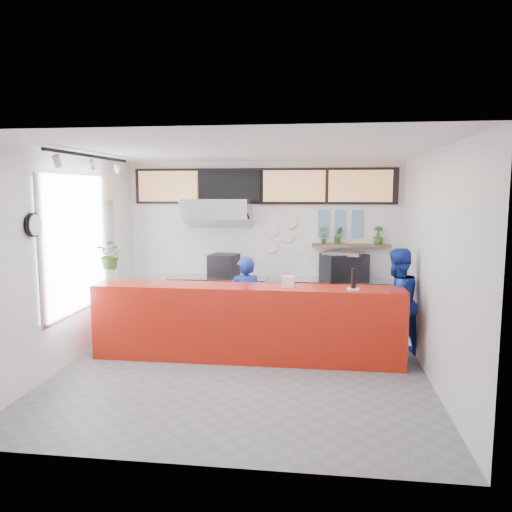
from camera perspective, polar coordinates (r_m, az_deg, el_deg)
The scene contains 45 objects.
floor at distance 7.14m, azimuth -1.56°, elevation -12.75°, with size 5.00×5.00×0.00m, color slate.
ceiling at distance 6.72m, azimuth -1.65°, elevation 12.01°, with size 5.00×5.00×0.00m, color silver.
wall_back at distance 9.23m, azimuth 0.82°, elevation 1.45°, with size 5.00×5.00×0.00m, color white.
wall_left at distance 7.57m, azimuth -20.63°, elevation -0.35°, with size 5.00×5.00×0.00m, color white.
wall_right at distance 6.85m, azimuth 19.55°, elevation -1.09°, with size 5.00×5.00×0.00m, color white.
service_counter at distance 7.35m, azimuth -1.08°, elevation -7.65°, with size 4.50×0.60×1.10m, color red.
cream_band at distance 9.17m, azimuth 0.83°, elevation 8.29°, with size 5.00×0.02×0.80m, color beige.
prep_bench at distance 9.23m, azimuth -4.36°, elevation -5.17°, with size 1.80×0.60×0.90m, color #B2B5BA.
panini_oven at distance 9.09m, azimuth -3.70°, elevation -1.13°, with size 0.47×0.47×0.42m, color black.
extraction_hood at distance 8.97m, azimuth -4.54°, elevation 5.42°, with size 1.20×0.70×0.35m, color #B2B5BA.
hood_lip at distance 8.98m, azimuth -4.52°, elevation 4.14°, with size 1.20×0.70×0.08m, color #B2B5BA.
right_bench at distance 9.06m, azimuth 10.10°, elevation -5.52°, with size 1.80×0.60×0.90m, color #B2B5BA.
espresso_machine at distance 8.93m, azimuth 10.01°, elevation -1.23°, with size 0.73×0.52×0.47m, color black.
espresso_tray at distance 8.90m, azimuth 10.05°, elevation 0.33°, with size 0.66×0.46×0.06m, color #B3B7BB.
herb_shelf at distance 9.09m, azimuth 10.82°, elevation 1.22°, with size 1.40×0.18×0.04m, color brown.
menu_board_far_left at distance 9.42m, azimuth -9.99°, elevation 7.86°, with size 1.10×0.10×0.55m, color tan.
menu_board_mid_left at distance 9.15m, azimuth -2.96°, elevation 7.97°, with size 1.10×0.10×0.55m, color black.
menu_board_mid_right at distance 9.01m, azimuth 4.38°, elevation 7.97°, with size 1.10×0.10×0.55m, color tan.
menu_board_far_right at distance 9.03m, azimuth 11.82°, elevation 7.84°, with size 1.10×0.10×0.55m, color tan.
soffit at distance 9.14m, azimuth 0.80°, elevation 7.98°, with size 4.80×0.04×0.65m, color black.
window_pane at distance 7.80m, azimuth -19.48°, elevation 1.39°, with size 0.04×2.20×1.90m, color silver.
window_frame at distance 7.79m, azimuth -19.35°, elevation 1.39°, with size 0.03×2.30×2.00m, color #B2B5BA.
wall_clock_rim at distance 6.72m, azimuth -24.14°, elevation 3.26°, with size 0.30×0.30×0.05m, color black.
wall_clock_face at distance 6.71m, azimuth -23.92°, elevation 3.26°, with size 0.26×0.26×0.02m, color white.
track_rail at distance 7.34m, azimuth -18.35°, elevation 10.78°, with size 0.05×2.40×0.04m, color black.
dec_plate_a at distance 9.16m, azimuth 1.73°, elevation 2.97°, with size 0.24×0.24×0.03m, color silver.
dec_plate_b at distance 9.15m, azimuth 3.60°, elevation 2.32°, with size 0.24×0.24×0.03m, color silver.
dec_plate_c at distance 9.19m, azimuth 1.73°, elevation 1.11°, with size 0.24×0.24×0.03m, color silver.
dec_plate_d at distance 9.12m, azimuth 3.93°, elevation 3.88°, with size 0.24×0.24×0.03m, color silver.
photo_frame_a at distance 9.11m, azimuth 7.72°, elevation 4.46°, with size 0.20×0.02×0.25m, color #598CBF.
photo_frame_b at distance 9.12m, azimuth 9.61°, elevation 4.42°, with size 0.20×0.02×0.25m, color #598CBF.
photo_frame_c at distance 9.13m, azimuth 11.50°, elevation 4.39°, with size 0.20×0.02×0.25m, color #598CBF.
photo_frame_d at distance 9.13m, azimuth 7.69°, elevation 2.89°, with size 0.20×0.02×0.25m, color #598CBF.
photo_frame_e at distance 9.13m, azimuth 9.58°, elevation 2.86°, with size 0.20×0.02×0.25m, color #598CBF.
photo_frame_f at distance 9.15m, azimuth 11.46°, elevation 2.82°, with size 0.20×0.02×0.25m, color #598CBF.
staff_center at distance 7.81m, azimuth -1.25°, elevation -5.39°, with size 0.53×0.35×1.46m, color navy.
staff_right at distance 7.76m, azimuth 15.74°, elevation -5.12°, with size 0.79×0.62×1.63m, color navy.
herb_a at distance 9.05m, azimuth 7.70°, elevation 2.42°, with size 0.17×0.12×0.32m, color #366623.
herb_b at distance 9.06m, azimuth 9.37°, elevation 2.34°, with size 0.17×0.14×0.31m, color #366623.
herb_d at distance 9.11m, azimuth 13.78°, elevation 2.32°, with size 0.18×0.16×0.33m, color #366623.
glass_vase at distance 7.69m, azimuth -16.16°, elevation -2.28°, with size 0.17×0.17×0.21m, color silver.
basil_vase at distance 7.64m, azimuth -16.25°, elevation 0.17°, with size 0.39×0.34×0.43m, color #366623.
napkin_holder at distance 7.13m, azimuth 3.69°, elevation -2.95°, with size 0.18×0.11×0.16m, color white.
white_plate at distance 7.11m, azimuth 11.07°, elevation -3.70°, with size 0.18×0.18×0.01m, color white.
pepper_mill at distance 7.08m, azimuth 11.10°, elevation -2.52°, with size 0.07×0.07×0.28m, color black.
Camera 1 is at (1.05, -6.62, 2.47)m, focal length 35.00 mm.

